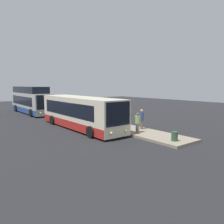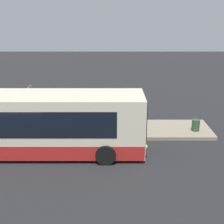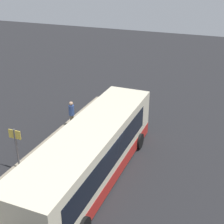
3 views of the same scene
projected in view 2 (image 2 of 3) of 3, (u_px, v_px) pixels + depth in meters
name	position (u px, v px, depth m)	size (l,w,h in m)	color
ground	(23.00, 154.00, 15.22)	(80.00, 80.00, 0.00)	#232326
platform	(37.00, 129.00, 18.06)	(20.00, 2.84, 0.20)	gray
bus_lead	(26.00, 125.00, 14.94)	(11.37, 2.81, 2.94)	beige
passenger_boarding	(46.00, 119.00, 16.86)	(0.63, 0.67, 1.67)	#2D2D33
passenger_waiting	(118.00, 108.00, 18.46)	(0.40, 0.40, 1.74)	#6B604C
passenger_with_bags	(133.00, 117.00, 17.28)	(0.57, 0.57, 1.61)	gray
suitcase	(35.00, 128.00, 16.97)	(0.36, 0.27, 0.95)	#334C7F
sign_post	(30.00, 99.00, 18.55)	(0.10, 0.72, 2.28)	#4C4C51
trash_bin	(195.00, 125.00, 17.54)	(0.44, 0.44, 0.65)	#2D4C33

